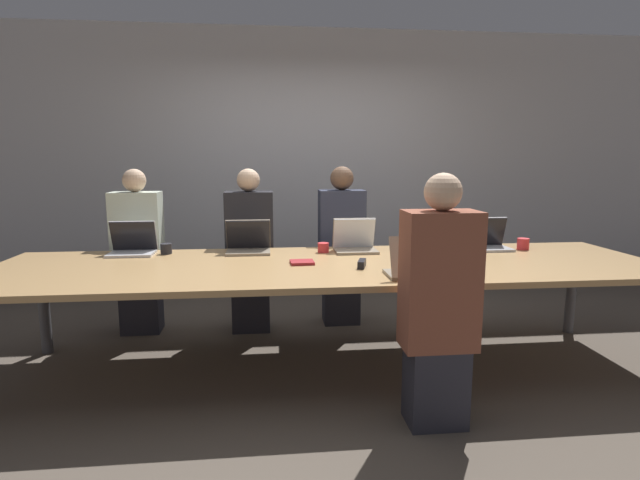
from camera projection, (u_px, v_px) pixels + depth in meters
name	position (u px, v px, depth m)	size (l,w,h in m)	color
ground_plane	(330.00, 365.00, 3.61)	(24.00, 24.00, 0.00)	brown
curtain_wall	(307.00, 166.00, 5.30)	(12.00, 0.06, 2.80)	#ADADB2
conference_table	(330.00, 270.00, 3.49)	(4.63, 1.32, 0.76)	tan
laptop_far_right	(486.00, 240.00, 4.03)	(0.35, 0.25, 0.26)	#B7B7BC
cup_far_right	(523.00, 244.00, 4.01)	(0.09, 0.09, 0.09)	red
laptop_far_midleft	(248.00, 243.00, 3.88)	(0.34, 0.26, 0.26)	gray
person_far_midleft	(250.00, 254.00, 4.26)	(0.40, 0.24, 1.40)	#2D2D38
laptop_far_left	(133.00, 245.00, 3.81)	(0.34, 0.25, 0.25)	silver
person_far_left	(139.00, 255.00, 4.22)	(0.40, 0.24, 1.40)	#2D2D38
cup_far_left	(166.00, 249.00, 3.83)	(0.08, 0.08, 0.08)	#232328
laptop_near_midright	(415.00, 266.00, 3.06)	(0.34, 0.27, 0.26)	gray
person_near_midright	(439.00, 307.00, 2.72)	(0.40, 0.24, 1.41)	#2D2D38
laptop_far_center	(355.00, 242.00, 3.93)	(0.33, 0.26, 0.26)	gray
person_far_center	(341.00, 248.00, 4.46)	(0.40, 0.24, 1.41)	#2D2D38
cup_far_center	(324.00, 248.00, 3.88)	(0.09, 0.09, 0.08)	red
stapler	(362.00, 264.00, 3.35)	(0.09, 0.16, 0.05)	black
notebook	(302.00, 262.00, 3.47)	(0.17, 0.15, 0.02)	maroon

